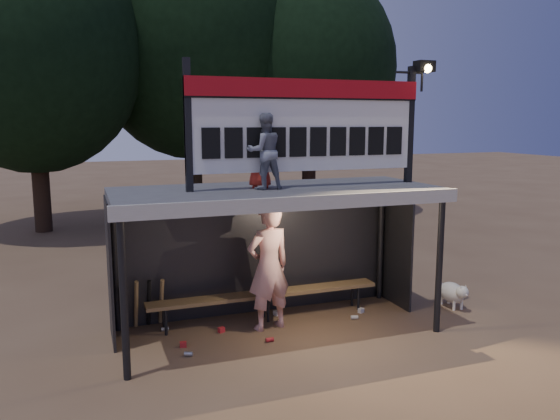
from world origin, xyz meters
name	(u,v)px	position (x,y,z in m)	size (l,w,h in m)	color
ground	(277,331)	(0.00, 0.00, 0.00)	(80.00, 80.00, 0.00)	brown
player	(269,267)	(-0.08, 0.15, 1.03)	(0.75, 0.49, 2.06)	white
child_a	(265,151)	(-0.23, -0.09, 2.89)	(0.55, 0.43, 1.14)	slate
child_b	(260,158)	(-0.24, 0.07, 2.77)	(0.44, 0.29, 0.91)	#B2281B
dugout_shelter	(272,216)	(0.00, 0.24, 1.85)	(5.10, 2.08, 2.32)	#434245
scoreboard_assembly	(311,122)	(0.56, -0.01, 3.32)	(4.10, 0.27, 1.99)	black
bench	(266,295)	(0.00, 0.55, 0.43)	(4.00, 0.35, 0.48)	olive
tree_left	(31,45)	(-4.00, 10.00, 5.51)	(6.46, 6.46, 9.27)	#301F15
tree_mid	(192,38)	(1.00, 11.50, 6.17)	(7.22, 7.22, 10.36)	#2E2114
tree_right	(310,68)	(5.00, 10.50, 5.19)	(6.08, 6.08, 8.72)	black
dog	(453,293)	(3.37, -0.04, 0.28)	(0.36, 0.81, 0.49)	beige
bats	(143,303)	(-2.01, 0.82, 0.43)	(0.69, 0.35, 0.84)	olive
litter	(256,329)	(-0.31, 0.11, 0.04)	(3.50, 1.25, 0.08)	red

